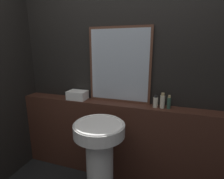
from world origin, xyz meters
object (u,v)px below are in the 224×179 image
at_px(shampoo_bottle, 155,102).
at_px(lotion_bottle, 169,102).
at_px(towel_stack, 77,95).
at_px(conditioner_bottle, 162,101).
at_px(pedestal_sink, 100,156).
at_px(mirror, 119,65).

height_order(shampoo_bottle, lotion_bottle, lotion_bottle).
bearing_deg(towel_stack, conditioner_bottle, 0.00).
height_order(shampoo_bottle, conditioner_bottle, conditioner_bottle).
xyz_separation_m(towel_stack, conditioner_bottle, (0.97, 0.00, 0.02)).
relative_size(shampoo_bottle, conditioner_bottle, 0.82).
height_order(pedestal_sink, mirror, mirror).
bearing_deg(pedestal_sink, shampoo_bottle, 45.84).
bearing_deg(lotion_bottle, pedestal_sink, -141.62).
bearing_deg(shampoo_bottle, lotion_bottle, 0.00).
bearing_deg(towel_stack, lotion_bottle, 0.00).
bearing_deg(mirror, conditioner_bottle, -8.96).
height_order(pedestal_sink, towel_stack, towel_stack).
distance_m(pedestal_sink, mirror, 0.94).
xyz_separation_m(shampoo_bottle, conditioner_bottle, (0.07, 0.00, 0.01)).
relative_size(pedestal_sink, lotion_bottle, 6.14).
xyz_separation_m(towel_stack, shampoo_bottle, (0.90, 0.00, 0.01)).
bearing_deg(shampoo_bottle, towel_stack, 180.00).
bearing_deg(conditioner_bottle, shampoo_bottle, 180.00).
bearing_deg(pedestal_sink, conditioner_bottle, 41.69).
distance_m(mirror, shampoo_bottle, 0.54).
bearing_deg(mirror, towel_stack, -171.27).
bearing_deg(pedestal_sink, mirror, 87.06).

